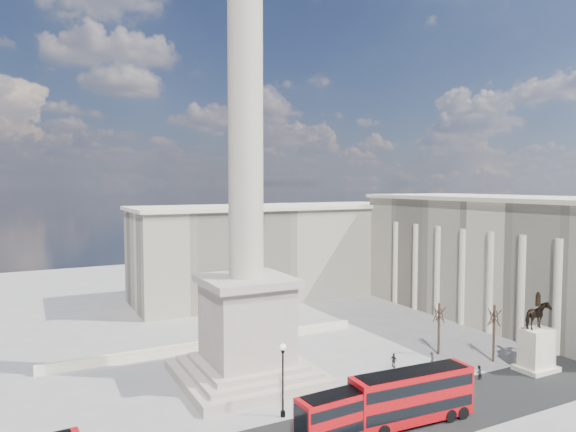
% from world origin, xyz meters
% --- Properties ---
extents(ground, '(180.00, 180.00, 0.00)m').
position_xyz_m(ground, '(0.00, 0.00, 0.00)').
color(ground, gray).
rests_on(ground, ground).
extents(asphalt_road, '(120.00, 9.00, 0.01)m').
position_xyz_m(asphalt_road, '(5.00, -10.00, 0.00)').
color(asphalt_road, black).
rests_on(asphalt_road, ground).
extents(nelsons_column, '(14.00, 14.00, 49.85)m').
position_xyz_m(nelsons_column, '(0.00, 5.00, 12.92)').
color(nelsons_column, '#AD9F90').
rests_on(nelsons_column, ground).
extents(balustrade_wall, '(40.00, 0.60, 1.10)m').
position_xyz_m(balustrade_wall, '(0.00, 16.00, 0.55)').
color(balustrade_wall, beige).
rests_on(balustrade_wall, ground).
extents(building_east, '(19.00, 46.00, 18.60)m').
position_xyz_m(building_east, '(45.00, 10.00, 9.32)').
color(building_east, beige).
rests_on(building_east, ground).
extents(building_northeast, '(51.00, 17.00, 16.60)m').
position_xyz_m(building_northeast, '(20.00, 40.00, 8.32)').
color(building_northeast, beige).
rests_on(building_northeast, ground).
extents(red_bus_b, '(10.02, 2.82, 4.02)m').
position_xyz_m(red_bus_b, '(2.74, -10.72, 2.11)').
color(red_bus_b, '#B4090E').
rests_on(red_bus_b, ground).
extents(red_bus_c, '(11.44, 3.26, 4.58)m').
position_xyz_m(red_bus_c, '(8.67, -10.95, 2.40)').
color(red_bus_c, '#B4090E').
rests_on(red_bus_c, ground).
extents(victorian_lamp, '(0.56, 0.56, 6.53)m').
position_xyz_m(victorian_lamp, '(-0.64, -4.74, 3.85)').
color(victorian_lamp, black).
rests_on(victorian_lamp, ground).
extents(equestrian_statue, '(4.24, 3.18, 8.76)m').
position_xyz_m(equestrian_statue, '(29.07, -7.56, 3.07)').
color(equestrian_statue, beige).
rests_on(equestrian_statue, ground).
extents(bare_tree_near, '(1.58, 1.58, 6.93)m').
position_xyz_m(bare_tree_near, '(27.25, -3.37, 5.46)').
color(bare_tree_near, '#332319').
rests_on(bare_tree_near, ground).
extents(bare_tree_mid, '(1.72, 1.72, 6.53)m').
position_xyz_m(bare_tree_mid, '(23.49, 1.49, 5.15)').
color(bare_tree_mid, '#332319').
rests_on(bare_tree_mid, ground).
extents(bare_tree_far, '(1.59, 1.59, 6.48)m').
position_xyz_m(bare_tree_far, '(37.13, 8.19, 5.10)').
color(bare_tree_far, '#332319').
rests_on(bare_tree_far, ground).
extents(pedestrian_walking, '(0.79, 0.68, 1.84)m').
position_xyz_m(pedestrian_walking, '(19.41, -1.80, 0.92)').
color(pedestrian_walking, black).
rests_on(pedestrian_walking, ground).
extents(pedestrian_standing, '(0.80, 0.66, 1.51)m').
position_xyz_m(pedestrian_standing, '(21.47, -6.50, 0.75)').
color(pedestrian_standing, black).
rests_on(pedestrian_standing, ground).
extents(pedestrian_crossing, '(0.56, 1.01, 1.62)m').
position_xyz_m(pedestrian_crossing, '(15.80, 0.36, 0.81)').
color(pedestrian_crossing, black).
rests_on(pedestrian_crossing, ground).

